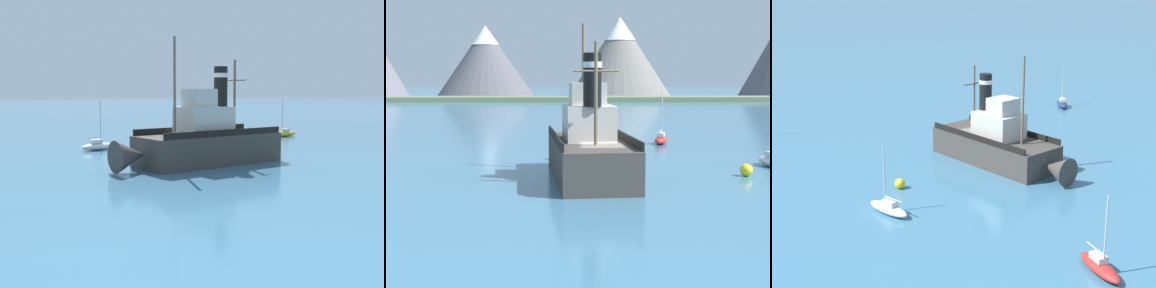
# 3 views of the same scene
# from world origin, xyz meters

# --- Properties ---
(ground_plane) EXTENTS (600.00, 600.00, 0.00)m
(ground_plane) POSITION_xyz_m (0.00, 0.00, 0.00)
(ground_plane) COLOR teal
(mountain_ridge) EXTENTS (165.20, 51.29, 31.89)m
(mountain_ridge) POSITION_xyz_m (-6.72, 145.46, 14.29)
(mountain_ridge) COLOR slate
(mountain_ridge) RESTS_ON ground
(shoreline_strip) EXTENTS (240.00, 12.00, 1.20)m
(shoreline_strip) POSITION_xyz_m (0.00, 114.25, 0.60)
(shoreline_strip) COLOR #6B7A56
(shoreline_strip) RESTS_ON ground
(old_tugboat) EXTENTS (5.46, 14.65, 9.90)m
(old_tugboat) POSITION_xyz_m (-0.68, 2.94, 1.83)
(old_tugboat) COLOR #423D38
(old_tugboat) RESTS_ON ground
(sailboat_red) EXTENTS (2.11, 3.96, 4.90)m
(sailboat_red) POSITION_xyz_m (6.97, 21.33, 0.43)
(sailboat_red) COLOR #B22823
(sailboat_red) RESTS_ON ground
(mooring_buoy) EXTENTS (0.82, 0.82, 0.82)m
(mooring_buoy) POSITION_xyz_m (9.53, 3.06, 0.41)
(mooring_buoy) COLOR yellow
(mooring_buoy) RESTS_ON ground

